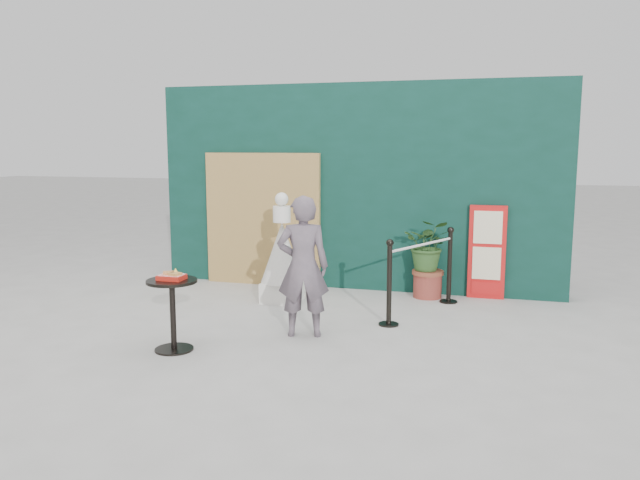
{
  "coord_description": "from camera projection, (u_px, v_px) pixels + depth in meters",
  "views": [
    {
      "loc": [
        2.0,
        -5.83,
        2.12
      ],
      "look_at": [
        0.0,
        1.2,
        1.0
      ],
      "focal_mm": 35.0,
      "sensor_mm": 36.0,
      "label": 1
    }
  ],
  "objects": [
    {
      "name": "menu_board",
      "position": [
        487.0,
        252.0,
        8.6
      ],
      "size": [
        0.5,
        0.07,
        1.3
      ],
      "color": "red",
      "rests_on": "ground"
    },
    {
      "name": "woman",
      "position": [
        303.0,
        266.0,
        6.88
      ],
      "size": [
        0.66,
        0.52,
        1.58
      ],
      "primitive_type": "imported",
      "rotation": [
        0.0,
        0.0,
        3.42
      ],
      "color": "#685964",
      "rests_on": "ground"
    },
    {
      "name": "stanchion_barrier",
      "position": [
        421.0,
        275.0,
        7.86
      ],
      "size": [
        0.84,
        1.54,
        1.03
      ],
      "color": "black",
      "rests_on": "ground"
    },
    {
      "name": "ground",
      "position": [
        288.0,
        353.0,
        6.4
      ],
      "size": [
        60.0,
        60.0,
        0.0
      ],
      "primitive_type": "plane",
      "color": "#ADAAA5",
      "rests_on": "ground"
    },
    {
      "name": "planter",
      "position": [
        428.0,
        252.0,
        8.65
      ],
      "size": [
        0.65,
        0.56,
        1.11
      ],
      "color": "brown",
      "rests_on": "ground"
    },
    {
      "name": "food_basket",
      "position": [
        172.0,
        276.0,
        6.38
      ],
      "size": [
        0.26,
        0.19,
        0.11
      ],
      "color": "red",
      "rests_on": "cafe_table"
    },
    {
      "name": "bamboo_fence",
      "position": [
        263.0,
        219.0,
        9.42
      ],
      "size": [
        1.8,
        0.08,
        2.0
      ],
      "primitive_type": "cube",
      "color": "tan",
      "rests_on": "ground"
    },
    {
      "name": "statue",
      "position": [
        282.0,
        257.0,
        8.44
      ],
      "size": [
        0.58,
        0.58,
        1.49
      ],
      "color": "silver",
      "rests_on": "ground"
    },
    {
      "name": "back_wall",
      "position": [
        356.0,
        187.0,
        9.17
      ],
      "size": [
        6.0,
        0.3,
        3.0
      ],
      "primitive_type": "cube",
      "color": "#0A2E24",
      "rests_on": "ground"
    },
    {
      "name": "cafe_table",
      "position": [
        173.0,
        304.0,
        6.42
      ],
      "size": [
        0.52,
        0.52,
        0.75
      ],
      "color": "black",
      "rests_on": "ground"
    }
  ]
}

